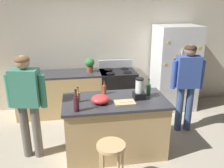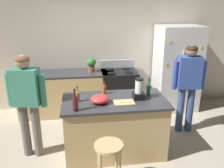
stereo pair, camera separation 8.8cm
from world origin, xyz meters
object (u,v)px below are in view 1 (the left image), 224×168
object	(u,v)px
person_by_island_left	(27,98)
person_by_sink_right	(187,80)
bottle_vinegar	(78,97)
cutting_board	(125,103)
kitchen_island	(115,126)
refrigerator	(175,68)
stove_range	(118,90)
bottle_olive_oil	(148,89)
bar_stool	(111,155)
bottle_wine	(76,103)
chef_knife	(126,102)
mixing_bowl	(100,99)
potted_plant	(90,64)
blender_appliance	(139,90)
bottle_cooking_sauce	(104,89)

from	to	relation	value
person_by_island_left	person_by_sink_right	distance (m)	2.71
bottle_vinegar	cutting_board	world-z (taller)	bottle_vinegar
person_by_sink_right	kitchen_island	bearing A→B (deg)	-160.97
refrigerator	cutting_board	world-z (taller)	refrigerator
stove_range	bottle_olive_oil	world-z (taller)	bottle_olive_oil
bar_stool	bottle_wine	xyz separation A→B (m)	(-0.39, 0.51, 0.50)
person_by_sink_right	bar_stool	distance (m)	2.09
kitchen_island	chef_knife	xyz separation A→B (m)	(0.14, -0.15, 0.48)
kitchen_island	mixing_bowl	xyz separation A→B (m)	(-0.23, -0.09, 0.51)
refrigerator	potted_plant	size ratio (longest dim) A/B	6.17
potted_plant	bar_stool	bearing A→B (deg)	-88.06
blender_appliance	chef_knife	bearing A→B (deg)	-148.99
refrigerator	bottle_vinegar	xyz separation A→B (m)	(-2.15, -1.49, 0.07)
refrigerator	person_by_island_left	world-z (taller)	refrigerator
stove_range	bottle_olive_oil	size ratio (longest dim) A/B	3.95
bar_stool	bottle_olive_oil	size ratio (longest dim) A/B	2.45
cutting_board	chef_knife	world-z (taller)	chef_knife
kitchen_island	potted_plant	world-z (taller)	potted_plant
bar_stool	bottle_olive_oil	world-z (taller)	bottle_olive_oil
mixing_bowl	bar_stool	bearing A→B (deg)	-86.54
bottle_olive_oil	bottle_wine	distance (m)	1.20
person_by_island_left	bar_stool	bearing A→B (deg)	-39.24
blender_appliance	bottle_vinegar	xyz separation A→B (m)	(-0.92, 0.02, -0.05)
stove_range	person_by_sink_right	distance (m)	1.58
bottle_wine	bottle_cooking_sauce	bearing A→B (deg)	51.46
bar_stool	bottle_vinegar	bearing A→B (deg)	113.84
bottle_olive_oil	mixing_bowl	distance (m)	0.81
stove_range	chef_knife	bearing A→B (deg)	-96.15
cutting_board	blender_appliance	bearing A→B (deg)	28.94
person_by_sink_right	potted_plant	xyz separation A→B (m)	(-1.66, 1.07, 0.09)
kitchen_island	stove_range	world-z (taller)	stove_range
refrigerator	bottle_wine	bearing A→B (deg)	-140.47
person_by_sink_right	bottle_cooking_sauce	world-z (taller)	person_by_sink_right
stove_range	bar_stool	size ratio (longest dim) A/B	1.61
bar_stool	bottle_cooking_sauce	world-z (taller)	bottle_cooking_sauce
bar_stool	bottle_cooking_sauce	xyz separation A→B (m)	(0.06, 1.08, 0.46)
person_by_sink_right	refrigerator	bearing A→B (deg)	78.35
bottle_olive_oil	chef_knife	world-z (taller)	bottle_olive_oil
bar_stool	mixing_bowl	distance (m)	0.85
bottle_vinegar	bottle_olive_oil	bearing A→B (deg)	4.75
kitchen_island	chef_knife	size ratio (longest dim) A/B	7.20
stove_range	refrigerator	bearing A→B (deg)	-1.11
person_by_island_left	kitchen_island	bearing A→B (deg)	-3.92
potted_plant	bottle_olive_oil	size ratio (longest dim) A/B	1.09
kitchen_island	mixing_bowl	bearing A→B (deg)	-159.73
potted_plant	bottle_vinegar	bearing A→B (deg)	-100.37
bottle_wine	potted_plant	bearing A→B (deg)	80.39
potted_plant	bottle_olive_oil	xyz separation A→B (m)	(0.82, -1.45, -0.07)
kitchen_island	stove_range	xyz separation A→B (m)	(0.32, 1.52, 0.01)
bottle_wine	mixing_bowl	size ratio (longest dim) A/B	1.18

